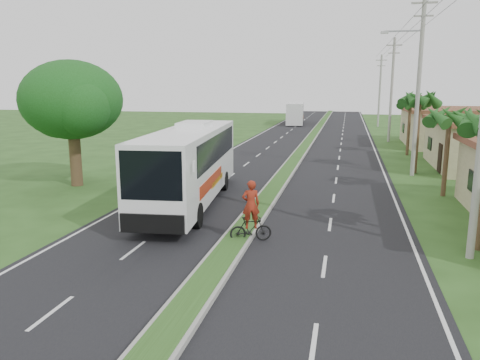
# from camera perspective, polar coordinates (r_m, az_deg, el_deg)

# --- Properties ---
(ground) EXTENTS (180.00, 180.00, 0.00)m
(ground) POSITION_cam_1_polar(r_m,az_deg,el_deg) (16.82, -1.91, -9.53)
(ground) COLOR #274619
(ground) RESTS_ON ground
(road_asphalt) EXTENTS (14.00, 160.00, 0.02)m
(road_asphalt) POSITION_cam_1_polar(r_m,az_deg,el_deg) (35.92, 6.26, 1.72)
(road_asphalt) COLOR black
(road_asphalt) RESTS_ON ground
(median_strip) EXTENTS (1.20, 160.00, 0.18)m
(median_strip) POSITION_cam_1_polar(r_m,az_deg,el_deg) (35.90, 6.26, 1.87)
(median_strip) COLOR gray
(median_strip) RESTS_ON ground
(lane_edge_left) EXTENTS (0.12, 160.00, 0.01)m
(lane_edge_left) POSITION_cam_1_polar(r_m,az_deg,el_deg) (37.27, -4.03, 2.10)
(lane_edge_left) COLOR silver
(lane_edge_left) RESTS_ON ground
(lane_edge_right) EXTENTS (0.12, 160.00, 0.01)m
(lane_edge_right) POSITION_cam_1_polar(r_m,az_deg,el_deg) (35.79, 16.97, 1.24)
(lane_edge_right) COLOR silver
(lane_edge_right) RESTS_ON ground
(shop_far) EXTENTS (8.60, 11.60, 3.82)m
(shop_far) POSITION_cam_1_polar(r_m,az_deg,el_deg) (52.30, 23.97, 5.95)
(shop_far) COLOR tan
(shop_far) RESTS_ON ground
(palm_verge_b) EXTENTS (2.40, 2.40, 5.05)m
(palm_verge_b) POSITION_cam_1_polar(r_m,az_deg,el_deg) (27.75, 24.19, 7.00)
(palm_verge_b) COLOR #473321
(palm_verge_b) RESTS_ON ground
(palm_verge_c) EXTENTS (2.40, 2.40, 5.85)m
(palm_verge_c) POSITION_cam_1_polar(r_m,az_deg,el_deg) (34.52, 21.10, 9.18)
(palm_verge_c) COLOR #473321
(palm_verge_c) RESTS_ON ground
(palm_verge_d) EXTENTS (2.40, 2.40, 5.25)m
(palm_verge_d) POSITION_cam_1_polar(r_m,az_deg,el_deg) (43.52, 20.08, 8.80)
(palm_verge_d) COLOR #473321
(palm_verge_d) RESTS_ON ground
(shade_tree) EXTENTS (6.30, 6.00, 7.54)m
(shade_tree) POSITION_cam_1_polar(r_m,az_deg,el_deg) (29.95, -20.00, 8.85)
(shade_tree) COLOR #473321
(shade_tree) RESTS_ON ground
(utility_pole_b) EXTENTS (3.20, 0.28, 12.00)m
(utility_pole_b) POSITION_cam_1_polar(r_m,az_deg,el_deg) (33.48, 20.91, 11.10)
(utility_pole_b) COLOR gray
(utility_pole_b) RESTS_ON ground
(utility_pole_c) EXTENTS (1.60, 0.28, 11.00)m
(utility_pole_c) POSITION_cam_1_polar(r_m,az_deg,el_deg) (53.37, 18.00, 10.49)
(utility_pole_c) COLOR gray
(utility_pole_c) RESTS_ON ground
(utility_pole_d) EXTENTS (1.60, 0.28, 10.50)m
(utility_pole_d) POSITION_cam_1_polar(r_m,az_deg,el_deg) (73.32, 16.67, 10.47)
(utility_pole_d) COLOR gray
(utility_pole_d) RESTS_ON ground
(coach_bus_main) EXTENTS (3.98, 13.05, 4.15)m
(coach_bus_main) POSITION_cam_1_polar(r_m,az_deg,el_deg) (24.00, -6.08, 2.41)
(coach_bus_main) COLOR white
(coach_bus_main) RESTS_ON ground
(coach_bus_far) EXTENTS (3.48, 11.75, 3.37)m
(coach_bus_far) POSITION_cam_1_polar(r_m,az_deg,el_deg) (76.56, 6.76, 8.25)
(coach_bus_far) COLOR silver
(coach_bus_far) RESTS_ON ground
(motorcyclist) EXTENTS (1.71, 1.03, 2.46)m
(motorcyclist) POSITION_cam_1_polar(r_m,az_deg,el_deg) (18.25, 1.32, -4.71)
(motorcyclist) COLOR black
(motorcyclist) RESTS_ON ground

